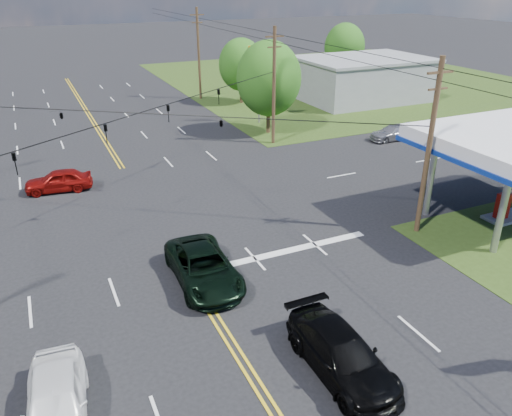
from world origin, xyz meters
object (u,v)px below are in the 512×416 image
pole_se (429,147)px  pickup_dkgreen (204,267)px  pole_right_far (199,53)px  suv_black (341,354)px  pole_ne (274,85)px  tree_right_a (269,79)px  tree_far_r (345,47)px  pickup_white (56,402)px  tree_right_b (241,65)px  retail_ne (363,80)px

pole_se → pickup_dkgreen: 13.17m
pole_right_far → suv_black: (-10.00, -44.46, -4.39)m
pole_ne → tree_right_a: pole_ne is taller
pole_right_far → tree_far_r: size_ratio=1.31×
pickup_white → tree_far_r: bearing=53.4°
tree_right_b → tree_far_r: 18.50m
pole_se → pole_right_far: (0.00, 37.00, 0.25)m
pickup_dkgreen → tree_right_b: bearing=66.0°
tree_right_a → pickup_white: 33.74m
pole_ne → suv_black: (-10.00, -25.46, -4.14)m
pole_se → tree_far_r: (21.00, 39.00, -0.37)m
pole_se → pickup_white: pole_se is taller
pole_right_far → tree_right_b: pole_right_far is taller
tree_right_b → pickup_dkgreen: size_ratio=1.26×
tree_right_a → suv_black: 30.78m
tree_right_a → pickup_white: size_ratio=1.73×
pole_ne → retail_ne: bearing=32.9°
retail_ne → pickup_white: bearing=-136.5°
tree_right_b → pickup_white: bearing=-120.7°
pole_ne → suv_black: bearing=-111.4°
suv_black → pickup_white: 9.57m
pickup_dkgreen → pickup_white: pickup_white is taller
tree_right_b → pickup_white: tree_right_b is taller
tree_right_b → pickup_dkgreen: 36.74m
pole_se → tree_right_a: size_ratio=1.16×
tree_right_a → tree_far_r: bearing=42.0°
pole_se → pickup_white: bearing=-163.9°
suv_black → retail_ne: bearing=53.4°
suv_black → pickup_white: (-9.38, 1.88, 0.02)m
retail_ne → tree_far_r: (4.00, 10.00, 2.34)m
pole_right_far → tree_right_b: size_ratio=1.41×
pole_se → pickup_white: (-19.38, -5.58, -4.11)m
pickup_dkgreen → pole_ne: bearing=57.0°
retail_ne → pole_right_far: bearing=154.8°
suv_black → pole_ne: bearing=68.5°
tree_far_r → retail_ne: bearing=-111.8°
tree_far_r → pickup_dkgreen: 51.47m
pole_ne → tree_right_b: bearing=76.9°
tree_right_b → tree_far_r: size_ratio=0.93×
pole_right_far → pole_ne: bearing=-90.0°
retail_ne → tree_right_a: (-16.00, -8.00, 2.67)m
tree_far_r → suv_black: (-31.00, -46.46, -3.76)m
pole_right_far → pickup_dkgreen: 39.20m
pole_se → tree_right_a: (1.00, 21.00, -0.05)m
tree_right_b → pickup_dkgreen: tree_right_b is taller
pole_ne → suv_black: 27.66m
pickup_dkgreen → tree_far_r: bearing=51.2°
retail_ne → pole_ne: pole_ne is taller
pickup_white → pole_ne: bearing=56.1°
tree_right_a → pickup_dkgreen: tree_right_a is taller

